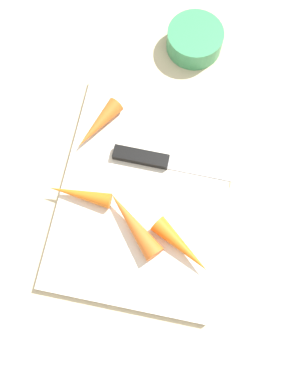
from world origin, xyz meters
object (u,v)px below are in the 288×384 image
at_px(carrot_short, 80,194).
at_px(carrot_longest, 133,224).
at_px(carrot_long, 182,247).
at_px(cutting_board, 144,193).
at_px(small_bowl, 195,40).
at_px(carrot_shortest, 97,125).
at_px(knife, 149,159).

distance_m(carrot_short, carrot_longest, 0.10).
bearing_deg(carrot_long, cutting_board, 166.89).
distance_m(cutting_board, small_bowl, 0.29).
bearing_deg(carrot_longest, carrot_shortest, -15.78).
height_order(cutting_board, carrot_shortest, carrot_shortest).
bearing_deg(carrot_short, carrot_long, 165.13).
distance_m(knife, carrot_long, 0.15).
xyz_separation_m(carrot_short, carrot_longest, (-0.03, -0.09, 0.00)).
height_order(knife, carrot_longest, carrot_longest).
xyz_separation_m(knife, carrot_shortest, (0.04, 0.09, 0.01)).
height_order(cutting_board, carrot_long, carrot_long).
bearing_deg(carrot_short, cutting_board, -162.87).
height_order(carrot_long, small_bowl, same).
distance_m(carrot_longest, small_bowl, 0.35).
height_order(carrot_short, small_bowl, small_bowl).
xyz_separation_m(carrot_long, carrot_shortest, (0.17, 0.17, -0.00)).
bearing_deg(carrot_short, carrot_longest, 163.14).
height_order(knife, small_bowl, small_bowl).
xyz_separation_m(cutting_board, carrot_long, (-0.08, -0.07, 0.02)).
height_order(cutting_board, carrot_short, carrot_short).
relative_size(cutting_board, carrot_short, 3.66).
distance_m(carrot_short, carrot_shortest, 0.12).
relative_size(carrot_longest, carrot_shortest, 1.20).
bearing_deg(cutting_board, carrot_shortest, 46.31).
relative_size(knife, small_bowl, 2.06).
relative_size(carrot_longest, small_bowl, 1.21).
xyz_separation_m(knife, carrot_longest, (-0.11, 0.00, 0.01)).
bearing_deg(carrot_long, carrot_shortest, 168.27).
bearing_deg(carrot_longest, carrot_long, -150.84).
bearing_deg(carrot_longest, small_bowl, -53.21).
bearing_deg(carrot_longest, carrot_short, 24.82).
height_order(cutting_board, small_bowl, small_bowl).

